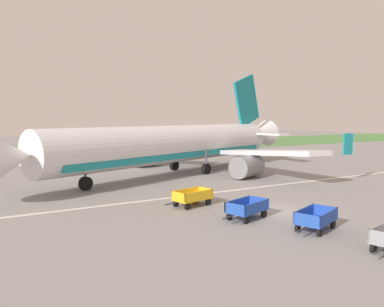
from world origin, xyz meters
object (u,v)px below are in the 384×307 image
at_px(traffic_cone_near_plane, 191,199).
at_px(airplane, 181,144).
at_px(baggage_cart_fourth_in_row, 192,197).
at_px(baggage_cart_third_in_row, 247,208).
at_px(baggage_cart_second_in_row, 316,219).

bearing_deg(traffic_cone_near_plane, airplane, 64.38).
xyz_separation_m(airplane, baggage_cart_fourth_in_row, (-6.19, -12.97, -2.45)).
bearing_deg(traffic_cone_near_plane, baggage_cart_third_in_row, -80.20).
relative_size(baggage_cart_third_in_row, traffic_cone_near_plane, 5.48).
bearing_deg(airplane, baggage_cart_second_in_row, -99.20).
distance_m(airplane, baggage_cart_third_in_row, 18.16).
xyz_separation_m(airplane, traffic_cone_near_plane, (-5.91, -12.32, -2.72)).
distance_m(baggage_cart_second_in_row, traffic_cone_near_plane, 8.87).
bearing_deg(baggage_cart_second_in_row, baggage_cart_third_in_row, 115.34).
bearing_deg(baggage_cart_second_in_row, baggage_cart_fourth_in_row, 109.74).
height_order(airplane, traffic_cone_near_plane, airplane).
height_order(airplane, baggage_cart_third_in_row, airplane).
xyz_separation_m(airplane, baggage_cart_second_in_row, (-3.37, -20.82, -2.45)).
bearing_deg(baggage_cart_third_in_row, baggage_cart_second_in_row, -64.66).
bearing_deg(baggage_cart_fourth_in_row, traffic_cone_near_plane, 66.59).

